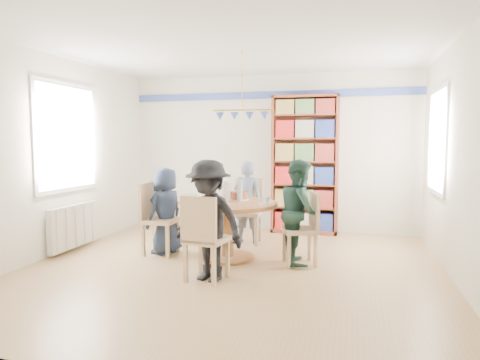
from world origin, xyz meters
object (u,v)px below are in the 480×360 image
(chair_right, at_px, (306,225))
(person_left, at_px, (166,211))
(person_right, at_px, (300,212))
(chair_near, at_px, (203,235))
(bookshelf, at_px, (305,166))
(dining_table, at_px, (228,217))
(person_far, at_px, (247,202))
(chair_left, at_px, (155,215))
(person_near, at_px, (209,221))
(chair_far, at_px, (248,207))
(radiator, at_px, (74,226))

(chair_right, bearing_deg, person_left, 178.47)
(person_right, bearing_deg, chair_near, 125.06)
(bookshelf, bearing_deg, dining_table, -112.69)
(dining_table, distance_m, person_far, 0.93)
(chair_near, bearing_deg, person_right, 47.43)
(chair_left, relative_size, person_near, 0.73)
(person_far, bearing_deg, person_left, 44.77)
(chair_right, distance_m, bookshelf, 2.02)
(person_left, xyz_separation_m, person_right, (1.85, -0.02, 0.07))
(person_left, bearing_deg, bookshelf, 158.92)
(person_left, relative_size, person_far, 0.94)
(person_near, bearing_deg, person_right, 64.90)
(chair_left, relative_size, chair_far, 1.00)
(chair_right, xyz_separation_m, bookshelf, (-0.22, 1.91, 0.64))
(bookshelf, bearing_deg, person_near, -104.84)
(person_right, distance_m, bookshelf, 1.94)
(person_far, height_order, bookshelf, bookshelf)
(chair_far, relative_size, person_right, 0.74)
(chair_left, distance_m, chair_right, 2.05)
(person_right, xyz_separation_m, bookshelf, (-0.15, 1.87, 0.48))
(person_far, relative_size, bookshelf, 0.54)
(person_near, height_order, bookshelf, bookshelf)
(chair_far, height_order, person_near, person_near)
(person_right, bearing_deg, person_near, 124.18)
(person_right, bearing_deg, chair_right, -124.23)
(person_far, bearing_deg, chair_left, 43.31)
(person_near, bearing_deg, person_left, 153.13)
(dining_table, xyz_separation_m, person_near, (0.05, -0.92, 0.11))
(chair_near, relative_size, bookshelf, 0.41)
(dining_table, height_order, person_left, person_left)
(dining_table, bearing_deg, person_near, -86.96)
(radiator, distance_m, chair_right, 3.27)
(person_right, bearing_deg, radiator, 80.63)
(dining_table, relative_size, chair_left, 1.32)
(radiator, distance_m, chair_far, 2.54)
(dining_table, relative_size, person_left, 1.10)
(dining_table, xyz_separation_m, chair_far, (0.02, 0.99, -0.02))
(dining_table, bearing_deg, person_left, 176.95)
(radiator, xyz_separation_m, chair_near, (2.25, -0.85, 0.18))
(radiator, distance_m, person_left, 1.37)
(person_far, relative_size, person_near, 0.94)
(chair_left, height_order, person_right, person_right)
(chair_far, bearing_deg, person_left, -134.59)
(chair_left, height_order, person_far, person_far)
(person_left, relative_size, bookshelf, 0.51)
(chair_right, xyz_separation_m, chair_far, (-0.99, 1.00, 0.04))
(radiator, xyz_separation_m, person_left, (1.33, 0.19, 0.24))
(dining_table, height_order, chair_left, chair_left)
(chair_right, relative_size, person_far, 0.72)
(radiator, bearing_deg, person_left, 8.02)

